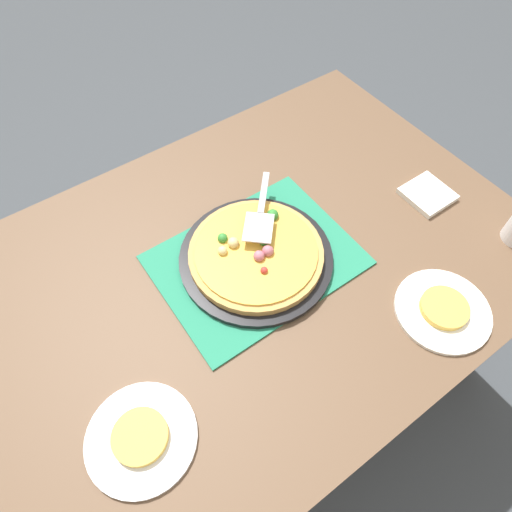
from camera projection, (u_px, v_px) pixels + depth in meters
The scene contains 11 objects.
ground_plane at pixel (256, 368), 1.73m from camera, with size 8.00×8.00×0.00m, color #3D4247.
dining_table at pixel (256, 283), 1.20m from camera, with size 1.40×1.00×0.75m.
placemat at pixel (256, 260), 1.11m from camera, with size 0.48×0.36×0.01m, color #237F5B.
pizza_pan at pixel (256, 258), 1.10m from camera, with size 0.38×0.38×0.01m, color black.
pizza at pixel (256, 252), 1.08m from camera, with size 0.33×0.33×0.05m.
plate_near_left at pixel (141, 438), 0.87m from camera, with size 0.22×0.22×0.01m, color white.
plate_far_right at pixel (442, 310), 1.03m from camera, with size 0.22×0.22×0.01m, color white.
served_slice_left at pixel (140, 436), 0.86m from camera, with size 0.11×0.11×0.02m, color #EAB747.
served_slice_right at pixel (444, 308), 1.02m from camera, with size 0.11×0.11×0.02m, color #EAB747.
pizza_server at pixel (261, 212), 1.11m from camera, with size 0.19×0.20×0.01m.
napkin_stack at pixel (428, 194), 1.23m from camera, with size 0.12×0.12×0.02m, color white.
Camera 1 is at (-0.36, -0.51, 1.67)m, focal length 31.26 mm.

